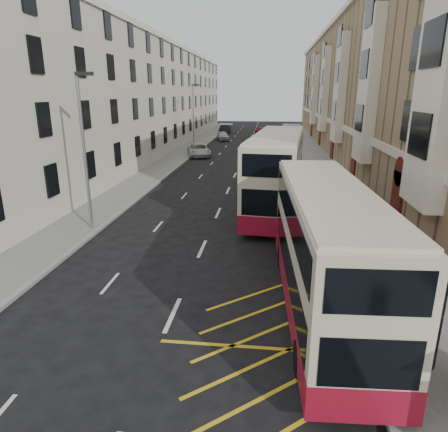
# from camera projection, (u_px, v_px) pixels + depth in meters

# --- Properties ---
(ground) EXTENTS (200.00, 200.00, 0.00)m
(ground) POSITION_uv_depth(u_px,v_px,m) (134.00, 402.00, 9.66)
(ground) COLOR black
(ground) RESTS_ON ground
(pavement_right) EXTENTS (4.00, 120.00, 0.15)m
(pavement_right) POSITION_uv_depth(u_px,v_px,m) (322.00, 172.00, 37.25)
(pavement_right) COLOR slate
(pavement_right) RESTS_ON ground
(pavement_left) EXTENTS (3.00, 120.00, 0.15)m
(pavement_left) POSITION_uv_depth(u_px,v_px,m) (160.00, 169.00, 38.93)
(pavement_left) COLOR slate
(pavement_left) RESTS_ON ground
(kerb_right) EXTENTS (0.25, 120.00, 0.15)m
(kerb_right) POSITION_uv_depth(u_px,v_px,m) (300.00, 172.00, 37.46)
(kerb_right) COLOR gray
(kerb_right) RESTS_ON ground
(kerb_left) EXTENTS (0.25, 120.00, 0.15)m
(kerb_left) POSITION_uv_depth(u_px,v_px,m) (175.00, 169.00, 38.76)
(kerb_left) COLOR gray
(kerb_left) RESTS_ON ground
(road_markings) EXTENTS (10.00, 110.00, 0.01)m
(road_markings) POSITION_uv_depth(u_px,v_px,m) (246.00, 150.00, 52.37)
(road_markings) COLOR silver
(road_markings) RESTS_ON ground
(terrace_right) EXTENTS (10.75, 79.00, 15.25)m
(terrace_right) POSITION_uv_depth(u_px,v_px,m) (369.00, 90.00, 48.89)
(terrace_right) COLOR #967A57
(terrace_right) RESTS_ON ground
(terrace_left) EXTENTS (9.18, 79.00, 13.25)m
(terrace_left) POSITION_uv_depth(u_px,v_px,m) (145.00, 98.00, 52.37)
(terrace_left) COLOR beige
(terrace_left) RESTS_ON ground
(guard_railing) EXTENTS (0.06, 6.56, 1.01)m
(guard_railing) POSITION_uv_depth(u_px,v_px,m) (355.00, 278.00, 14.19)
(guard_railing) COLOR red
(guard_railing) RESTS_ON pavement_right
(street_lamp_near) EXTENTS (0.93, 0.18, 8.00)m
(street_lamp_near) POSITION_uv_depth(u_px,v_px,m) (84.00, 144.00, 20.37)
(street_lamp_near) COLOR gray
(street_lamp_near) RESTS_ON pavement_left
(street_lamp_far) EXTENTS (0.93, 0.18, 8.00)m
(street_lamp_far) POSITION_uv_depth(u_px,v_px,m) (194.00, 114.00, 48.84)
(street_lamp_far) COLOR gray
(street_lamp_far) RESTS_ON pavement_left
(double_decker_front) EXTENTS (3.00, 10.95, 4.33)m
(double_decker_front) POSITION_uv_depth(u_px,v_px,m) (325.00, 249.00, 13.20)
(double_decker_front) COLOR beige
(double_decker_front) RESTS_ON ground
(double_decker_rear) EXTENTS (3.95, 12.30, 4.82)m
(double_decker_rear) POSITION_uv_depth(u_px,v_px,m) (277.00, 172.00, 24.71)
(double_decker_rear) COLOR beige
(double_decker_rear) RESTS_ON ground
(pedestrian_far) EXTENTS (0.95, 0.41, 1.60)m
(pedestrian_far) POSITION_uv_depth(u_px,v_px,m) (375.00, 254.00, 16.06)
(pedestrian_far) COLOR black
(pedestrian_far) RESTS_ON pavement_right
(white_van) EXTENTS (3.75, 5.69, 1.45)m
(white_van) POSITION_uv_depth(u_px,v_px,m) (199.00, 150.00, 46.72)
(white_van) COLOR silver
(white_van) RESTS_ON ground
(car_silver) EXTENTS (2.72, 4.45, 1.42)m
(car_silver) POSITION_uv_depth(u_px,v_px,m) (223.00, 136.00, 62.39)
(car_silver) COLOR #B5B8BE
(car_silver) RESTS_ON ground
(car_dark) EXTENTS (1.73, 4.72, 1.54)m
(car_dark) POSITION_uv_depth(u_px,v_px,m) (225.00, 129.00, 72.59)
(car_dark) COLOR black
(car_dark) RESTS_ON ground
(car_red) EXTENTS (3.92, 5.82, 1.56)m
(car_red) POSITION_uv_depth(u_px,v_px,m) (265.00, 132.00, 68.14)
(car_red) COLOR #A4031B
(car_red) RESTS_ON ground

